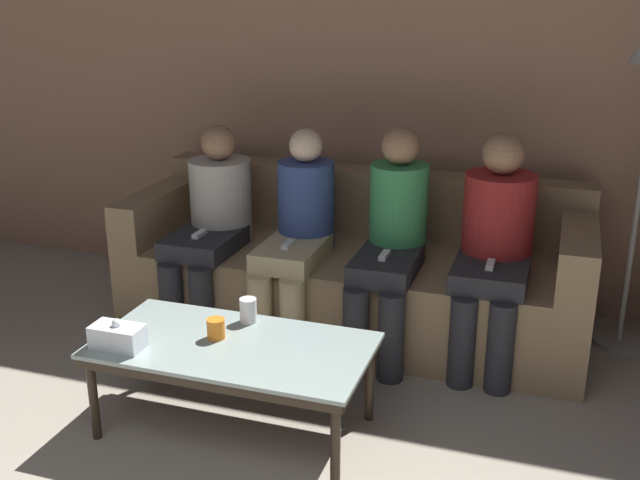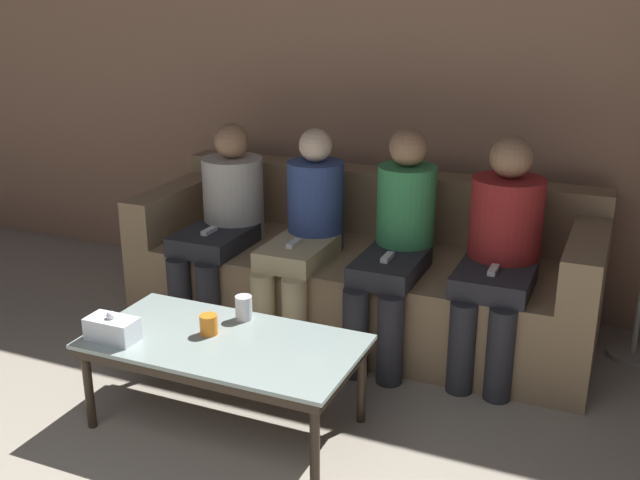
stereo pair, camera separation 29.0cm
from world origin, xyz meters
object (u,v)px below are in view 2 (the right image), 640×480
at_px(seated_person_mid_right, 398,238).
at_px(seated_person_right_end, 501,247).
at_px(tissue_box, 112,329).
at_px(coffee_table, 224,348).
at_px(seated_person_left_end, 224,216).
at_px(cup_near_left, 209,325).
at_px(seated_person_mid_left, 306,230).
at_px(cup_near_right, 244,308).
at_px(couch, 365,273).

distance_m(seated_person_mid_right, seated_person_right_end, 0.52).
relative_size(tissue_box, seated_person_right_end, 0.19).
bearing_deg(coffee_table, seated_person_left_end, 119.84).
xyz_separation_m(cup_near_left, tissue_box, (-0.35, -0.21, 0.01)).
bearing_deg(tissue_box, seated_person_mid_left, 72.28).
xyz_separation_m(coffee_table, seated_person_right_end, (0.97, 1.03, 0.27)).
bearing_deg(coffee_table, seated_person_mid_right, 65.43).
xyz_separation_m(coffee_table, cup_near_right, (-0.02, 0.22, 0.10)).
bearing_deg(seated_person_left_end, seated_person_mid_right, -0.84).
distance_m(seated_person_mid_left, seated_person_right_end, 1.03).
relative_size(tissue_box, seated_person_left_end, 0.20).
relative_size(coffee_table, cup_near_right, 10.55).
bearing_deg(tissue_box, coffee_table, 22.80).
height_order(couch, seated_person_mid_left, seated_person_mid_left).
relative_size(cup_near_left, seated_person_right_end, 0.08).
bearing_deg(seated_person_left_end, cup_near_right, -54.79).
height_order(coffee_table, seated_person_left_end, seated_person_left_end).
bearing_deg(seated_person_mid_left, coffee_table, -86.42).
xyz_separation_m(tissue_box, seated_person_mid_left, (0.38, 1.18, 0.14)).
height_order(couch, seated_person_left_end, seated_person_left_end).
relative_size(coffee_table, seated_person_left_end, 1.05).
xyz_separation_m(couch, seated_person_mid_right, (0.26, -0.23, 0.32)).
relative_size(couch, seated_person_mid_left, 2.23).
relative_size(couch, seated_person_right_end, 2.15).
bearing_deg(cup_near_left, coffee_table, -16.31).
bearing_deg(cup_near_right, seated_person_mid_left, 92.88).
relative_size(tissue_box, seated_person_mid_right, 0.19).
bearing_deg(seated_person_mid_left, seated_person_mid_right, 0.08).
height_order(tissue_box, seated_person_mid_left, seated_person_mid_left).
bearing_deg(seated_person_mid_left, cup_near_right, -87.12).
bearing_deg(seated_person_left_end, couch, 15.60).
bearing_deg(seated_person_right_end, cup_near_right, -140.97).
distance_m(cup_near_right, seated_person_left_end, 0.97).
height_order(cup_near_left, seated_person_right_end, seated_person_right_end).
relative_size(cup_near_right, seated_person_left_end, 0.10).
xyz_separation_m(couch, cup_near_right, (-0.22, -1.00, 0.16)).
relative_size(tissue_box, seated_person_mid_left, 0.19).
distance_m(cup_near_right, seated_person_right_end, 1.29).
xyz_separation_m(seated_person_mid_right, seated_person_right_end, (0.52, 0.03, 0.02)).
distance_m(couch, seated_person_mid_left, 0.46).
relative_size(cup_near_right, seated_person_mid_left, 0.10).
xyz_separation_m(cup_near_left, seated_person_mid_right, (0.54, 0.97, 0.17)).
distance_m(cup_near_left, cup_near_right, 0.21).
relative_size(seated_person_left_end, seated_person_mid_right, 0.96).
xyz_separation_m(seated_person_mid_left, seated_person_right_end, (1.03, 0.03, 0.04)).
bearing_deg(tissue_box, couch, 65.77).
height_order(seated_person_mid_left, seated_person_mid_right, seated_person_mid_right).
distance_m(coffee_table, cup_near_right, 0.24).
bearing_deg(couch, coffee_table, -99.09).
bearing_deg(coffee_table, couch, 80.91).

